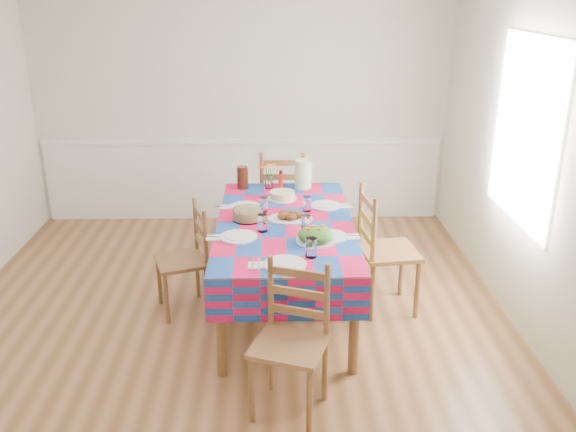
# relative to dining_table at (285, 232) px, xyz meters

# --- Properties ---
(room) EXTENTS (4.58, 5.08, 2.78)m
(room) POSITION_rel_dining_table_xyz_m (-0.44, -0.35, 0.66)
(room) COLOR brown
(room) RESTS_ON ground
(wainscot) EXTENTS (4.41, 0.06, 0.92)m
(wainscot) POSITION_rel_dining_table_xyz_m (-0.44, 2.14, -0.20)
(wainscot) COLOR white
(wainscot) RESTS_ON room
(window_right) EXTENTS (0.00, 1.40, 1.40)m
(window_right) POSITION_rel_dining_table_xyz_m (1.79, -0.05, 0.81)
(window_right) COLOR white
(window_right) RESTS_ON room
(dining_table) EXTENTS (1.07, 2.00, 0.78)m
(dining_table) POSITION_rel_dining_table_xyz_m (0.00, 0.00, 0.00)
(dining_table) COLOR brown
(dining_table) RESTS_ON room
(setting_near_head) EXTENTS (0.47, 0.31, 0.14)m
(setting_near_head) POSITION_rel_dining_table_xyz_m (0.04, -0.76, 0.12)
(setting_near_head) COLOR white
(setting_near_head) RESTS_ON dining_table
(setting_left_near) EXTENTS (0.51, 0.30, 0.13)m
(setting_left_near) POSITION_rel_dining_table_xyz_m (-0.29, -0.28, 0.12)
(setting_left_near) COLOR white
(setting_left_near) RESTS_ON dining_table
(setting_left_far) EXTENTS (0.46, 0.27, 0.12)m
(setting_left_far) POSITION_rel_dining_table_xyz_m (-0.28, 0.30, 0.11)
(setting_left_far) COLOR white
(setting_left_far) RESTS_ON dining_table
(setting_right_near) EXTENTS (0.50, 0.29, 0.13)m
(setting_right_near) POSITION_rel_dining_table_xyz_m (0.27, -0.28, 0.11)
(setting_right_near) COLOR white
(setting_right_near) RESTS_ON dining_table
(setting_right_far) EXTENTS (0.49, 0.28, 0.12)m
(setting_right_far) POSITION_rel_dining_table_xyz_m (0.30, 0.30, 0.11)
(setting_right_far) COLOR white
(setting_right_far) RESTS_ON dining_table
(meat_platter) EXTENTS (0.36, 0.26, 0.07)m
(meat_platter) POSITION_rel_dining_table_xyz_m (0.04, 0.03, 0.11)
(meat_platter) COLOR white
(meat_platter) RESTS_ON dining_table
(salad_platter) EXTENTS (0.29, 0.29, 0.12)m
(salad_platter) POSITION_rel_dining_table_xyz_m (0.22, -0.41, 0.13)
(salad_platter) COLOR white
(salad_platter) RESTS_ON dining_table
(pasta_bowl) EXTENTS (0.24, 0.24, 0.09)m
(pasta_bowl) POSITION_rel_dining_table_xyz_m (-0.30, 0.05, 0.13)
(pasta_bowl) COLOR white
(pasta_bowl) RESTS_ON dining_table
(cake) EXTENTS (0.25, 0.25, 0.07)m
(cake) POSITION_rel_dining_table_xyz_m (-0.02, 0.54, 0.12)
(cake) COLOR white
(cake) RESTS_ON dining_table
(serving_utensils) EXTENTS (0.14, 0.30, 0.01)m
(serving_utensils) POSITION_rel_dining_table_xyz_m (0.17, -0.13, 0.09)
(serving_utensils) COLOR black
(serving_utensils) RESTS_ON dining_table
(flower_vase) EXTENTS (0.15, 0.12, 0.24)m
(flower_vase) POSITION_rel_dining_table_xyz_m (-0.13, 0.84, 0.19)
(flower_vase) COLOR white
(flower_vase) RESTS_ON dining_table
(hot_sauce) EXTENTS (0.04, 0.04, 0.16)m
(hot_sauce) POSITION_rel_dining_table_xyz_m (-0.02, 0.86, 0.17)
(hot_sauce) COLOR red
(hot_sauce) RESTS_ON dining_table
(green_pitcher) EXTENTS (0.15, 0.15, 0.26)m
(green_pitcher) POSITION_rel_dining_table_xyz_m (0.18, 0.85, 0.22)
(green_pitcher) COLOR #C7F0A9
(green_pitcher) RESTS_ON dining_table
(tea_pitcher) EXTENTS (0.10, 0.10, 0.21)m
(tea_pitcher) POSITION_rel_dining_table_xyz_m (-0.37, 0.85, 0.19)
(tea_pitcher) COLOR black
(tea_pitcher) RESTS_ON dining_table
(name_card) EXTENTS (0.08, 0.03, 0.02)m
(name_card) POSITION_rel_dining_table_xyz_m (0.01, -0.98, 0.10)
(name_card) COLOR white
(name_card) RESTS_ON dining_table
(chair_near) EXTENTS (0.54, 0.53, 0.97)m
(chair_near) POSITION_rel_dining_table_xyz_m (0.02, -1.26, -0.21)
(chair_near) COLOR brown
(chair_near) RESTS_ON room
(chair_far) EXTENTS (0.47, 0.45, 1.05)m
(chair_far) POSITION_rel_dining_table_xyz_m (-0.00, 1.25, -0.18)
(chair_far) COLOR brown
(chair_far) RESTS_ON room
(chair_left) EXTENTS (0.49, 0.50, 0.91)m
(chair_left) POSITION_rel_dining_table_xyz_m (-0.80, 0.01, -0.24)
(chair_left) COLOR brown
(chair_left) RESTS_ON room
(chair_right) EXTENTS (0.49, 0.51, 1.04)m
(chair_right) POSITION_rel_dining_table_xyz_m (0.79, -0.01, -0.18)
(chair_right) COLOR brown
(chair_right) RESTS_ON room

